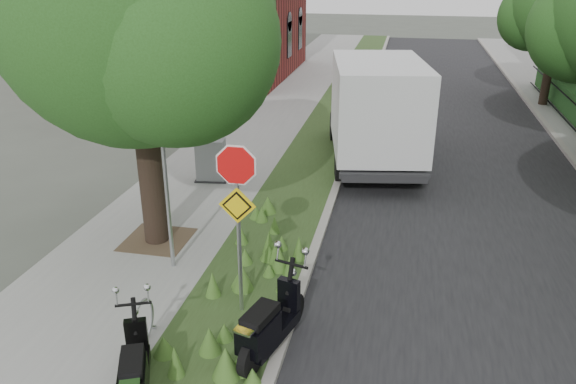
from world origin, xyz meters
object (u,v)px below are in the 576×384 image
(scooter_near, at_px, (135,376))
(box_truck, at_px, (375,106))
(scooter_far, at_px, (266,331))
(sign_assembly, at_px, (237,196))
(utility_cabinet, at_px, (211,161))

(scooter_near, relative_size, box_truck, 0.26)
(scooter_far, relative_size, box_truck, 0.30)
(sign_assembly, bearing_deg, scooter_far, -56.46)
(utility_cabinet, bearing_deg, box_truck, 32.48)
(utility_cabinet, bearing_deg, sign_assembly, -66.40)
(scooter_near, xyz_separation_m, scooter_far, (1.56, 1.30, 0.05))
(sign_assembly, distance_m, utility_cabinet, 6.72)
(scooter_near, height_order, utility_cabinet, utility_cabinet)
(box_truck, distance_m, utility_cabinet, 5.24)
(sign_assembly, relative_size, utility_cabinet, 2.72)
(sign_assembly, xyz_separation_m, scooter_far, (0.74, -1.12, -1.75))
(scooter_near, height_order, scooter_far, scooter_far)
(scooter_near, distance_m, utility_cabinet, 8.59)
(scooter_near, relative_size, utility_cabinet, 1.43)
(scooter_far, xyz_separation_m, box_truck, (0.96, 9.84, 1.22))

